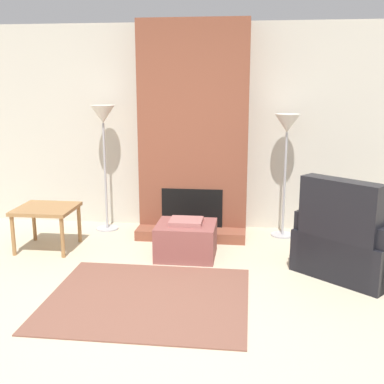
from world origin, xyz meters
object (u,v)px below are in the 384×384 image
(ottoman, at_px, (186,239))
(armchair, at_px, (352,244))
(side_table, at_px, (46,213))
(floor_lamp_right, at_px, (287,134))
(floor_lamp_left, at_px, (103,126))

(ottoman, xyz_separation_m, armchair, (1.70, -0.27, 0.11))
(side_table, bearing_deg, ottoman, -2.49)
(side_table, relative_size, floor_lamp_right, 0.43)
(armchair, bearing_deg, floor_lamp_right, -22.94)
(armchair, xyz_separation_m, floor_lamp_right, (-0.60, 1.14, 0.97))
(armchair, xyz_separation_m, floor_lamp_left, (-2.86, 1.14, 1.05))
(side_table, bearing_deg, floor_lamp_left, 60.51)
(side_table, height_order, floor_lamp_right, floor_lamp_right)
(floor_lamp_left, distance_m, floor_lamp_right, 2.26)
(ottoman, distance_m, floor_lamp_left, 1.86)
(side_table, height_order, floor_lamp_left, floor_lamp_left)
(ottoman, bearing_deg, floor_lamp_left, 142.81)
(armchair, bearing_deg, side_table, 33.61)
(floor_lamp_left, xyz_separation_m, floor_lamp_right, (2.26, 0.00, -0.08))
(floor_lamp_left, bearing_deg, ottoman, -37.19)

